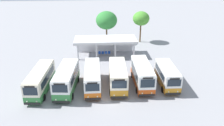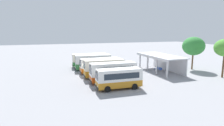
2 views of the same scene
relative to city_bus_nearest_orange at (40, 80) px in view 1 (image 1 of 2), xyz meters
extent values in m
plane|color=#939399|center=(9.67, -2.61, -1.73)|extent=(180.00, 180.00, 0.00)
cylinder|color=black|center=(0.84, -2.50, -1.28)|extent=(0.28, 0.91, 0.90)
cylinder|color=black|center=(-1.18, -2.36, -1.28)|extent=(0.28, 0.91, 0.90)
cylinder|color=black|center=(1.18, 2.39, -1.28)|extent=(0.28, 0.91, 0.90)
cylinder|color=black|center=(-0.83, 2.53, -1.28)|extent=(0.28, 0.91, 0.90)
cube|color=#337F3D|center=(0.00, 0.01, -0.87)|extent=(2.67, 8.04, 0.96)
cube|color=beige|center=(0.00, 0.01, 0.44)|extent=(2.67, 8.04, 1.66)
cube|color=beige|center=(0.00, 0.01, 1.33)|extent=(2.59, 7.80, 0.12)
cube|color=black|center=(-0.28, -3.96, -1.21)|extent=(2.01, 0.24, 0.28)
cube|color=#1E2833|center=(-0.27, -3.92, 0.49)|extent=(1.74, 0.17, 1.08)
cube|color=black|center=(-0.27, -3.92, 1.15)|extent=(1.27, 0.14, 0.24)
cube|color=#1E2833|center=(1.05, 0.04, 0.49)|extent=(0.48, 6.32, 0.91)
cube|color=#1E2833|center=(-1.04, 0.19, 0.49)|extent=(0.48, 6.32, 0.91)
sphere|color=#EAEACC|center=(0.30, -3.99, -0.90)|extent=(0.20, 0.20, 0.20)
sphere|color=#EAEACC|center=(-0.86, -3.91, -0.90)|extent=(0.20, 0.20, 0.20)
cylinder|color=black|center=(4.45, -2.47, -1.28)|extent=(0.30, 0.92, 0.90)
cylinder|color=black|center=(2.24, -2.27, -1.28)|extent=(0.30, 0.92, 0.90)
cylinder|color=black|center=(4.86, 2.19, -1.28)|extent=(0.30, 0.92, 0.90)
cylinder|color=black|center=(2.65, 2.38, -1.28)|extent=(0.30, 0.92, 0.90)
cube|color=#337F3D|center=(3.55, -0.04, -0.78)|extent=(2.98, 7.72, 1.14)
cube|color=white|center=(3.55, -0.04, 0.59)|extent=(2.98, 7.72, 1.61)
cube|color=white|center=(3.55, -0.04, 1.45)|extent=(2.89, 7.49, 0.12)
cube|color=black|center=(3.21, -3.83, -1.21)|extent=(2.20, 0.29, 0.28)
cube|color=#1E2833|center=(3.22, -3.79, 0.64)|extent=(1.90, 0.22, 1.05)
cube|color=black|center=(3.22, -3.79, 1.27)|extent=(1.39, 0.17, 0.24)
cube|color=#1E2833|center=(4.70, -0.05, 0.64)|extent=(0.57, 6.01, 0.88)
cube|color=#1E2833|center=(2.41, 0.16, 0.64)|extent=(0.57, 6.01, 0.88)
sphere|color=#EAEACC|center=(3.85, -3.88, -0.90)|extent=(0.20, 0.20, 0.20)
sphere|color=#EAEACC|center=(2.58, -3.76, -0.90)|extent=(0.20, 0.20, 0.20)
cylinder|color=black|center=(8.14, -1.90, -1.28)|extent=(0.23, 0.90, 0.90)
cylinder|color=black|center=(6.10, -1.91, -1.28)|extent=(0.23, 0.90, 0.90)
cylinder|color=black|center=(8.10, 2.96, -1.28)|extent=(0.23, 0.90, 0.90)
cylinder|color=black|center=(6.06, 2.94, -1.28)|extent=(0.23, 0.90, 0.90)
cube|color=orange|center=(7.10, 0.52, -0.89)|extent=(2.21, 7.84, 0.93)
cube|color=silver|center=(7.10, 0.52, 0.36)|extent=(2.21, 7.84, 1.57)
cube|color=silver|center=(7.10, 0.52, 1.21)|extent=(2.14, 7.61, 0.12)
cube|color=black|center=(7.13, -3.42, -1.21)|extent=(2.03, 0.12, 0.28)
cube|color=#1E2833|center=(7.13, -3.38, 0.41)|extent=(1.76, 0.07, 1.02)
cube|color=black|center=(7.13, -3.38, 1.03)|extent=(1.28, 0.06, 0.24)
cube|color=#1E2833|center=(8.16, 0.63, 0.41)|extent=(0.09, 6.26, 0.87)
cube|color=#1E2833|center=(6.04, 0.61, 0.41)|extent=(0.09, 6.26, 0.87)
sphere|color=#EAEACC|center=(7.72, -3.41, -0.90)|extent=(0.20, 0.20, 0.20)
sphere|color=#EAEACC|center=(6.55, -3.42, -0.90)|extent=(0.20, 0.20, 0.20)
cylinder|color=black|center=(11.66, -1.96, -1.28)|extent=(0.26, 0.91, 0.90)
cylinder|color=black|center=(9.45, -1.87, -1.28)|extent=(0.26, 0.91, 0.90)
cylinder|color=black|center=(11.85, 2.45, -1.28)|extent=(0.26, 0.91, 0.90)
cylinder|color=black|center=(9.63, 2.54, -1.28)|extent=(0.26, 0.91, 0.90)
cube|color=orange|center=(10.65, 0.29, -0.79)|extent=(2.62, 7.21, 1.12)
cube|color=beige|center=(10.65, 0.29, 0.59)|extent=(2.62, 7.21, 1.64)
cube|color=beige|center=(10.65, 0.29, 1.47)|extent=(2.54, 7.00, 0.12)
cube|color=black|center=(10.50, -3.30, -1.21)|extent=(2.21, 0.19, 0.28)
cube|color=#1E2833|center=(10.50, -3.25, 0.64)|extent=(1.90, 0.13, 1.07)
cube|color=black|center=(10.50, -3.25, 1.29)|extent=(1.39, 0.11, 0.24)
cube|color=#1E2833|center=(11.80, 0.34, 0.64)|extent=(0.28, 5.69, 0.90)
cube|color=#1E2833|center=(9.50, 0.44, 0.64)|extent=(0.28, 5.69, 0.90)
sphere|color=#EAEACC|center=(11.13, -3.32, -0.90)|extent=(0.20, 0.20, 0.20)
sphere|color=#EAEACC|center=(9.86, -3.26, -0.90)|extent=(0.20, 0.20, 0.20)
cylinder|color=black|center=(15.25, -1.61, -1.28)|extent=(0.23, 0.90, 0.90)
cylinder|color=black|center=(13.10, -1.58, -1.28)|extent=(0.23, 0.90, 0.90)
cylinder|color=black|center=(15.30, 3.02, -1.28)|extent=(0.23, 0.90, 0.90)
cylinder|color=black|center=(13.15, 3.05, -1.28)|extent=(0.23, 0.90, 0.90)
cube|color=#D14C14|center=(14.20, 0.72, -0.90)|extent=(2.34, 7.49, 0.90)
cube|color=white|center=(14.20, 0.72, 0.47)|extent=(2.34, 7.49, 1.84)
cube|color=white|center=(14.20, 0.72, 1.45)|extent=(2.27, 7.27, 0.12)
cube|color=black|center=(14.16, -3.04, -1.21)|extent=(2.14, 0.12, 0.28)
cube|color=#1E2833|center=(14.16, -3.00, 0.52)|extent=(1.85, 0.07, 1.20)
cube|color=black|center=(14.16, -3.00, 1.27)|extent=(1.35, 0.07, 0.24)
cube|color=#1E2833|center=(15.32, 0.81, 0.52)|extent=(0.11, 5.97, 1.01)
cube|color=#1E2833|center=(13.08, 0.83, 0.52)|extent=(0.11, 5.97, 1.01)
sphere|color=#EAEACC|center=(14.78, -3.04, -0.90)|extent=(0.20, 0.20, 0.20)
sphere|color=#EAEACC|center=(13.54, -3.02, -0.90)|extent=(0.20, 0.20, 0.20)
cylinder|color=black|center=(18.73, -1.69, -1.28)|extent=(0.24, 0.91, 0.90)
cylinder|color=black|center=(16.66, -1.64, -1.28)|extent=(0.24, 0.91, 0.90)
cylinder|color=black|center=(18.84, 2.34, -1.28)|extent=(0.24, 0.91, 0.90)
cylinder|color=black|center=(16.76, 2.39, -1.28)|extent=(0.24, 0.91, 0.90)
cube|color=orange|center=(17.75, 0.35, -0.89)|extent=(2.34, 6.56, 0.93)
cube|color=silver|center=(17.75, 0.35, 0.34)|extent=(2.34, 6.56, 1.53)
cube|color=silver|center=(17.75, 0.35, 1.16)|extent=(2.27, 6.36, 0.12)
cube|color=black|center=(17.66, -2.93, -1.21)|extent=(2.06, 0.15, 0.28)
cube|color=#1E2833|center=(17.67, -2.89, 0.39)|extent=(1.78, 0.10, 0.99)
cube|color=black|center=(17.67, -2.89, 0.98)|extent=(1.30, 0.08, 0.24)
cube|color=#1E2833|center=(18.83, 0.42, 0.39)|extent=(0.17, 5.20, 0.84)
cube|color=#1E2833|center=(16.68, 0.48, 0.39)|extent=(0.17, 5.20, 0.84)
sphere|color=#EAEACC|center=(18.26, -2.94, -0.90)|extent=(0.20, 0.20, 0.20)
sphere|color=#EAEACC|center=(17.07, -2.91, -0.90)|extent=(0.20, 0.20, 0.20)
cylinder|color=silver|center=(4.26, 10.80, -0.13)|extent=(0.36, 0.36, 3.20)
cylinder|color=silver|center=(7.71, 10.80, -0.13)|extent=(0.36, 0.36, 3.20)
cylinder|color=silver|center=(11.16, 10.80, -0.13)|extent=(0.36, 0.36, 3.20)
cylinder|color=silver|center=(14.61, 10.80, -0.13)|extent=(0.36, 0.36, 3.20)
cube|color=silver|center=(9.44, 14.75, -0.13)|extent=(11.15, 0.20, 3.20)
cube|color=silver|center=(9.44, 12.67, 1.57)|extent=(11.65, 4.85, 0.20)
cube|color=silver|center=(9.44, 10.30, 1.33)|extent=(11.65, 0.10, 0.28)
cylinder|color=slate|center=(8.44, 12.28, -1.51)|extent=(0.03, 0.03, 0.44)
cylinder|color=slate|center=(8.08, 12.29, -1.51)|extent=(0.03, 0.03, 0.44)
cylinder|color=slate|center=(8.45, 12.63, -1.51)|extent=(0.03, 0.03, 0.44)
cylinder|color=slate|center=(8.10, 12.65, -1.51)|extent=(0.03, 0.03, 0.44)
cube|color=#1E4CB2|center=(8.27, 12.46, -1.27)|extent=(0.46, 0.46, 0.04)
cube|color=#1E4CB2|center=(8.27, 12.66, -1.07)|extent=(0.44, 0.06, 0.40)
cylinder|color=slate|center=(9.06, 12.20, -1.51)|extent=(0.03, 0.03, 0.44)
cylinder|color=slate|center=(8.70, 12.21, -1.51)|extent=(0.03, 0.03, 0.44)
cylinder|color=slate|center=(9.07, 12.55, -1.51)|extent=(0.03, 0.03, 0.44)
cylinder|color=slate|center=(8.72, 12.56, -1.51)|extent=(0.03, 0.03, 0.44)
cube|color=#1E4CB2|center=(8.89, 12.38, -1.27)|extent=(0.46, 0.46, 0.04)
cube|color=#1E4CB2|center=(8.89, 12.58, -1.07)|extent=(0.44, 0.06, 0.40)
cylinder|color=slate|center=(9.68, 12.29, -1.51)|extent=(0.03, 0.03, 0.44)
cylinder|color=slate|center=(9.33, 12.30, -1.51)|extent=(0.03, 0.03, 0.44)
cylinder|color=slate|center=(9.69, 12.64, -1.51)|extent=(0.03, 0.03, 0.44)
cylinder|color=slate|center=(9.34, 12.66, -1.51)|extent=(0.03, 0.03, 0.44)
cube|color=#1E4CB2|center=(9.51, 12.47, -1.27)|extent=(0.46, 0.46, 0.04)
cube|color=#1E4CB2|center=(9.52, 12.67, -1.07)|extent=(0.44, 0.06, 0.40)
cylinder|color=slate|center=(10.30, 12.24, -1.51)|extent=(0.03, 0.03, 0.44)
cylinder|color=slate|center=(9.95, 12.25, -1.51)|extent=(0.03, 0.03, 0.44)
cylinder|color=slate|center=(10.31, 12.59, -1.51)|extent=(0.03, 0.03, 0.44)
cylinder|color=slate|center=(9.96, 12.60, -1.51)|extent=(0.03, 0.03, 0.44)
cube|color=#1E4CB2|center=(10.13, 12.42, -1.27)|extent=(0.46, 0.46, 0.04)
cube|color=#1E4CB2|center=(10.14, 12.62, -1.07)|extent=(0.44, 0.06, 0.40)
cylinder|color=brown|center=(10.04, 20.47, -0.07)|extent=(0.32, 0.32, 3.32)
ellipsoid|color=#338438|center=(10.04, 20.47, 3.33)|extent=(4.63, 4.63, 3.94)
cylinder|color=brown|center=(17.62, 20.40, 0.27)|extent=(0.32, 0.32, 4.00)
ellipsoid|color=#4C9933|center=(17.62, 20.40, 3.63)|extent=(3.64, 3.64, 3.09)
camera|label=1|loc=(7.89, -27.40, 14.31)|focal=35.60mm
camera|label=2|loc=(41.88, -9.06, 6.55)|focal=29.77mm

